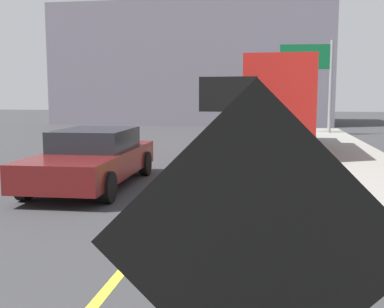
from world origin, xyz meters
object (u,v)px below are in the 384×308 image
at_px(pickup_car, 93,158).
at_px(traffic_cone_far_lane, 222,184).
at_px(box_truck, 281,104).
at_px(highway_guide_sign, 316,71).
at_px(roadwork_sign, 254,257).
at_px(traffic_cone_mid_lane, 219,232).
at_px(arrow_board_trailer, 227,158).

height_order(pickup_car, traffic_cone_far_lane, pickup_car).
xyz_separation_m(box_truck, highway_guide_sign, (1.98, 7.90, 1.56)).
distance_m(roadwork_sign, traffic_cone_mid_lane, 4.47).
relative_size(roadwork_sign, highway_guide_sign, 0.47).
xyz_separation_m(arrow_board_trailer, pickup_car, (-3.09, -2.04, 0.22)).
distance_m(traffic_cone_mid_lane, traffic_cone_far_lane, 3.22).
distance_m(pickup_car, traffic_cone_far_lane, 3.47).
xyz_separation_m(highway_guide_sign, traffic_cone_far_lane, (-3.33, -16.27, -3.07)).
distance_m(roadwork_sign, highway_guide_sign, 23.95).
xyz_separation_m(box_truck, pickup_car, (-4.62, -7.25, -1.16)).
bearing_deg(traffic_cone_mid_lane, highway_guide_sign, 81.09).
relative_size(box_truck, highway_guide_sign, 1.57).
height_order(box_truck, traffic_cone_mid_lane, box_truck).
bearing_deg(pickup_car, traffic_cone_mid_lane, -50.66).
bearing_deg(roadwork_sign, traffic_cone_far_lane, 96.82).
distance_m(pickup_car, highway_guide_sign, 16.75).
height_order(traffic_cone_mid_lane, traffic_cone_far_lane, traffic_cone_far_lane).
bearing_deg(pickup_car, traffic_cone_far_lane, -18.88).
height_order(highway_guide_sign, traffic_cone_far_lane, highway_guide_sign).
distance_m(arrow_board_trailer, traffic_cone_mid_lane, 6.38).
xyz_separation_m(roadwork_sign, traffic_cone_mid_lane, (-0.62, 4.26, -1.18)).
height_order(arrow_board_trailer, box_truck, box_truck).
distance_m(box_truck, highway_guide_sign, 8.30).
bearing_deg(traffic_cone_far_lane, arrow_board_trailer, 93.21).
relative_size(arrow_board_trailer, box_truck, 0.34).
bearing_deg(arrow_board_trailer, traffic_cone_mid_lane, -85.94).
relative_size(arrow_board_trailer, traffic_cone_far_lane, 3.77).
bearing_deg(arrow_board_trailer, highway_guide_sign, 75.03).
bearing_deg(pickup_car, arrow_board_trailer, 33.41).
xyz_separation_m(pickup_car, highway_guide_sign, (6.60, 15.16, 2.72)).
xyz_separation_m(roadwork_sign, box_truck, (0.46, 15.84, 0.39)).
distance_m(arrow_board_trailer, highway_guide_sign, 13.89).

